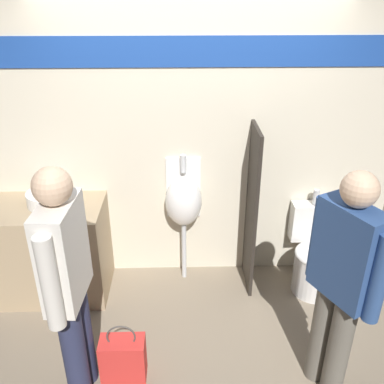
{
  "coord_description": "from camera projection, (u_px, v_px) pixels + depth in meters",
  "views": [
    {
      "loc": [
        -0.08,
        -2.93,
        2.62
      ],
      "look_at": [
        0.0,
        0.17,
        1.05
      ],
      "focal_mm": 40.0,
      "sensor_mm": 36.0,
      "label": 1
    }
  ],
  "objects": [
    {
      "name": "ground_plane",
      "position": [
        193.0,
        306.0,
        3.8
      ],
      "size": [
        16.0,
        16.0,
        0.0
      ],
      "primitive_type": "plane",
      "color": "gray"
    },
    {
      "name": "display_wall",
      "position": [
        191.0,
        138.0,
        3.72
      ],
      "size": [
        3.66,
        0.07,
        2.7
      ],
      "color": "beige",
      "rests_on": "ground_plane"
    },
    {
      "name": "sink_counter",
      "position": [
        49.0,
        250.0,
        3.81
      ],
      "size": [
        1.01,
        0.61,
        0.87
      ],
      "color": "tan",
      "rests_on": "ground_plane"
    },
    {
      "name": "sink_basin",
      "position": [
        48.0,
        198.0,
        3.64
      ],
      "size": [
        0.36,
        0.36,
        0.25
      ],
      "color": "white",
      "rests_on": "sink_counter"
    },
    {
      "name": "cell_phone",
      "position": [
        74.0,
        213.0,
        3.51
      ],
      "size": [
        0.07,
        0.14,
        0.01
      ],
      "color": "black",
      "rests_on": "sink_counter"
    },
    {
      "name": "divider_near_counter",
      "position": [
        251.0,
        211.0,
        3.77
      ],
      "size": [
        0.03,
        0.45,
        1.53
      ],
      "color": "#28231E",
      "rests_on": "ground_plane"
    },
    {
      "name": "urinal_near_counter",
      "position": [
        184.0,
        201.0,
        3.82
      ],
      "size": [
        0.33,
        0.28,
        1.23
      ],
      "color": "silver",
      "rests_on": "ground_plane"
    },
    {
      "name": "toilet",
      "position": [
        315.0,
        258.0,
        3.92
      ],
      "size": [
        0.42,
        0.58,
        0.91
      ],
      "color": "white",
      "rests_on": "ground_plane"
    },
    {
      "name": "person_in_vest",
      "position": [
        342.0,
        280.0,
        2.67
      ],
      "size": [
        0.36,
        0.53,
        1.66
      ],
      "rotation": [
        0.0,
        0.0,
        2.04
      ],
      "color": "#666056",
      "rests_on": "ground_plane"
    },
    {
      "name": "person_with_lanyard",
      "position": [
        68.0,
        281.0,
        2.63
      ],
      "size": [
        0.22,
        0.59,
        1.7
      ],
      "rotation": [
        0.0,
        0.0,
        1.51
      ],
      "color": "#282D4C",
      "rests_on": "ground_plane"
    },
    {
      "name": "shopping_bag",
      "position": [
        123.0,
        358.0,
        3.05
      ],
      "size": [
        0.32,
        0.18,
        0.49
      ],
      "color": "red",
      "rests_on": "ground_plane"
    }
  ]
}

